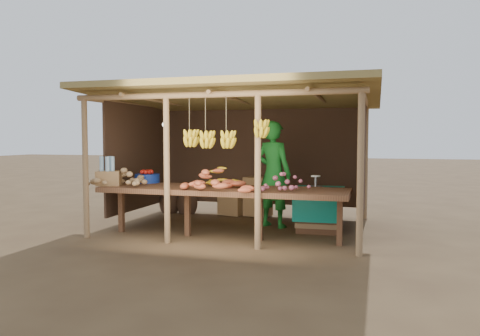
# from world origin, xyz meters

# --- Properties ---
(ground) EXTENTS (60.00, 60.00, 0.00)m
(ground) POSITION_xyz_m (0.00, 0.00, 0.00)
(ground) COLOR brown
(ground) RESTS_ON ground
(stall_structure) EXTENTS (4.70, 3.50, 2.43)m
(stall_structure) POSITION_xyz_m (0.02, 0.04, 1.92)
(stall_structure) COLOR #99754F
(stall_structure) RESTS_ON ground
(counter) EXTENTS (3.90, 1.05, 0.80)m
(counter) POSITION_xyz_m (0.00, -0.95, 0.74)
(counter) COLOR brown
(counter) RESTS_ON ground
(potato_heap) EXTENTS (1.00, 0.62, 0.37)m
(potato_heap) POSITION_xyz_m (-1.68, -1.15, 0.98)
(potato_heap) COLOR #96754D
(potato_heap) RESTS_ON counter
(sweet_potato_heap) EXTENTS (1.14, 0.75, 0.36)m
(sweet_potato_heap) POSITION_xyz_m (-0.00, -1.26, 0.98)
(sweet_potato_heap) COLOR #C45632
(sweet_potato_heap) RESTS_ON counter
(onion_heap) EXTENTS (0.76, 0.46, 0.35)m
(onion_heap) POSITION_xyz_m (1.06, -1.23, 0.98)
(onion_heap) COLOR #AB5366
(onion_heap) RESTS_ON counter
(banana_pile) EXTENTS (0.59, 0.44, 0.34)m
(banana_pile) POSITION_xyz_m (-0.07, -0.82, 0.97)
(banana_pile) COLOR yellow
(banana_pile) RESTS_ON counter
(tomato_basin) EXTENTS (0.43, 0.43, 0.23)m
(tomato_basin) POSITION_xyz_m (-1.53, -0.54, 0.89)
(tomato_basin) COLOR navy
(tomato_basin) RESTS_ON counter
(bottle_box) EXTENTS (0.46, 0.42, 0.48)m
(bottle_box) POSITION_xyz_m (-1.90, -1.16, 0.98)
(bottle_box) COLOR #997044
(bottle_box) RESTS_ON counter
(vendor) EXTENTS (0.80, 0.67, 1.88)m
(vendor) POSITION_xyz_m (0.56, 0.20, 0.94)
(vendor) COLOR #1A7524
(vendor) RESTS_ON ground
(tarp_crate) EXTENTS (0.84, 0.73, 0.97)m
(tarp_crate) POSITION_xyz_m (1.39, 0.02, 0.40)
(tarp_crate) COLOR brown
(tarp_crate) RESTS_ON ground
(carton_stack) EXTENTS (1.11, 0.50, 0.78)m
(carton_stack) POSITION_xyz_m (-0.14, 1.16, 0.34)
(carton_stack) COLOR #997044
(carton_stack) RESTS_ON ground
(burlap_sacks) EXTENTS (0.84, 0.44, 0.59)m
(burlap_sacks) POSITION_xyz_m (-1.69, 1.14, 0.26)
(burlap_sacks) COLOR #483021
(burlap_sacks) RESTS_ON ground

